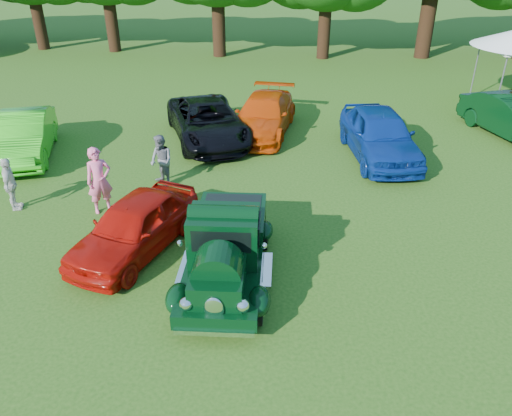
# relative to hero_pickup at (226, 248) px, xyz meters

# --- Properties ---
(ground) EXTENTS (120.00, 120.00, 0.00)m
(ground) POSITION_rel_hero_pickup_xyz_m (-0.13, -0.37, -0.76)
(ground) COLOR #224C11
(ground) RESTS_ON ground
(hero_pickup) EXTENTS (2.10, 4.51, 1.76)m
(hero_pickup) POSITION_rel_hero_pickup_xyz_m (0.00, 0.00, 0.00)
(hero_pickup) COLOR black
(hero_pickup) RESTS_ON ground
(red_convertible) EXTENTS (2.94, 4.34, 1.37)m
(red_convertible) POSITION_rel_hero_pickup_xyz_m (-2.33, 0.95, -0.08)
(red_convertible) COLOR #A50E07
(red_convertible) RESTS_ON ground
(back_car_lime) EXTENTS (2.85, 4.85, 1.51)m
(back_car_lime) POSITION_rel_hero_pickup_xyz_m (-7.71, 6.59, -0.01)
(back_car_lime) COLOR green
(back_car_lime) RESTS_ON ground
(back_car_black) EXTENTS (4.11, 5.83, 1.48)m
(back_car_black) POSITION_rel_hero_pickup_xyz_m (-1.62, 8.54, -0.03)
(back_car_black) COLOR black
(back_car_black) RESTS_ON ground
(back_car_orange) EXTENTS (2.75, 5.20, 1.44)m
(back_car_orange) POSITION_rel_hero_pickup_xyz_m (0.44, 9.40, -0.05)
(back_car_orange) COLOR #D03F07
(back_car_orange) RESTS_ON ground
(back_car_blue) EXTENTS (2.60, 5.15, 1.68)m
(back_car_blue) POSITION_rel_hero_pickup_xyz_m (4.53, 7.21, 0.08)
(back_car_blue) COLOR navy
(back_car_blue) RESTS_ON ground
(spectator_pink) EXTENTS (0.83, 0.76, 1.91)m
(spectator_pink) POSITION_rel_hero_pickup_xyz_m (-3.80, 2.84, 0.19)
(spectator_pink) COLOR #EF628F
(spectator_pink) RESTS_ON ground
(spectator_grey) EXTENTS (0.98, 0.97, 1.60)m
(spectator_grey) POSITION_rel_hero_pickup_xyz_m (-2.49, 4.64, 0.03)
(spectator_grey) COLOR slate
(spectator_grey) RESTS_ON ground
(spectator_white) EXTENTS (0.63, 0.97, 1.54)m
(spectator_white) POSITION_rel_hero_pickup_xyz_m (-6.34, 2.83, 0.01)
(spectator_white) COLOR beige
(spectator_white) RESTS_ON ground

